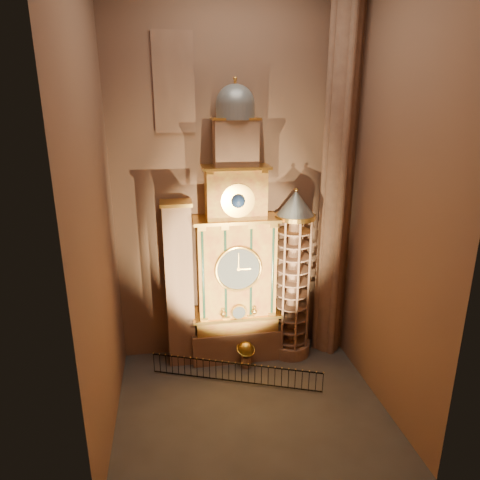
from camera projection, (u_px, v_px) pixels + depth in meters
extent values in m
plane|color=#383330|center=(251.00, 405.00, 22.89)|extent=(14.00, 14.00, 0.00)
plane|color=brown|center=(233.00, 182.00, 25.20)|extent=(22.00, 0.00, 22.00)
plane|color=brown|center=(94.00, 211.00, 18.46)|extent=(0.00, 22.00, 22.00)
plane|color=brown|center=(394.00, 200.00, 20.66)|extent=(0.00, 22.00, 22.00)
cube|color=#8C634C|center=(236.00, 341.00, 27.29)|extent=(5.60, 2.20, 2.00)
cube|color=maroon|center=(236.00, 320.00, 26.83)|extent=(5.00, 2.00, 1.00)
cube|color=gold|center=(236.00, 312.00, 26.62)|extent=(5.40, 2.30, 0.18)
cube|color=maroon|center=(236.00, 268.00, 25.78)|extent=(4.60, 2.00, 6.00)
cylinder|color=black|center=(203.00, 275.00, 24.64)|extent=(0.32, 0.32, 5.60)
cylinder|color=black|center=(225.00, 274.00, 24.85)|extent=(0.32, 0.32, 5.60)
cylinder|color=black|center=(251.00, 272.00, 25.08)|extent=(0.32, 0.32, 5.60)
cylinder|color=black|center=(272.00, 271.00, 25.29)|extent=(0.32, 0.32, 5.60)
cube|color=gold|center=(236.00, 219.00, 24.81)|extent=(5.00, 2.25, 0.18)
cylinder|color=#2D3033|center=(238.00, 269.00, 24.73)|extent=(2.60, 0.12, 2.60)
torus|color=gold|center=(239.00, 269.00, 24.69)|extent=(2.80, 0.16, 2.80)
cylinder|color=gold|center=(239.00, 312.00, 25.41)|extent=(0.90, 0.10, 0.90)
sphere|color=gold|center=(223.00, 314.00, 25.32)|extent=(0.36, 0.36, 0.36)
sphere|color=gold|center=(254.00, 311.00, 25.62)|extent=(0.36, 0.36, 0.36)
cube|color=maroon|center=(235.00, 194.00, 24.41)|extent=(3.40, 1.80, 3.00)
sphere|color=#0C1D40|center=(238.00, 201.00, 23.62)|extent=(0.80, 0.80, 0.80)
cube|color=gold|center=(236.00, 167.00, 23.90)|extent=(3.80, 2.00, 0.15)
cube|color=#8C634C|center=(235.00, 144.00, 23.57)|extent=(2.40, 1.60, 2.60)
sphere|color=slate|center=(235.00, 104.00, 22.93)|extent=(2.10, 2.10, 2.10)
cylinder|color=gold|center=(235.00, 86.00, 22.66)|extent=(0.14, 0.14, 0.80)
cube|color=#8C634C|center=(180.00, 287.00, 25.54)|extent=(1.60, 1.40, 10.00)
cube|color=gold|center=(181.00, 320.00, 25.75)|extent=(1.35, 0.10, 2.10)
cube|color=#531B16|center=(181.00, 320.00, 25.70)|extent=(1.05, 0.04, 1.75)
cube|color=gold|center=(179.00, 280.00, 24.97)|extent=(1.35, 0.10, 2.10)
cube|color=#531B16|center=(179.00, 280.00, 24.91)|extent=(1.05, 0.04, 1.75)
cube|color=gold|center=(177.00, 238.00, 24.18)|extent=(1.35, 0.10, 2.10)
cube|color=#531B16|center=(178.00, 238.00, 24.12)|extent=(1.05, 0.04, 1.75)
cube|color=gold|center=(176.00, 203.00, 24.00)|extent=(1.80, 1.60, 0.20)
cylinder|color=#8C634C|center=(290.00, 346.00, 27.74)|extent=(2.50, 2.50, 0.80)
cylinder|color=#8C634C|center=(292.00, 283.00, 26.38)|extent=(0.70, 0.70, 8.20)
cylinder|color=gold|center=(295.00, 217.00, 25.11)|extent=(2.40, 2.40, 0.25)
cone|color=slate|center=(296.00, 203.00, 24.86)|extent=(2.30, 2.30, 1.50)
sphere|color=gold|center=(296.00, 190.00, 24.62)|extent=(0.20, 0.20, 0.20)
cylinder|color=#8C634C|center=(337.00, 182.00, 25.22)|extent=(1.60, 1.60, 22.00)
cylinder|color=#8C634C|center=(350.00, 182.00, 25.35)|extent=(0.44, 0.44, 22.00)
cylinder|color=#8C634C|center=(324.00, 183.00, 25.10)|extent=(0.44, 0.44, 22.00)
cylinder|color=#8C634C|center=(332.00, 180.00, 25.97)|extent=(0.44, 0.44, 22.00)
cylinder|color=#8C634C|center=(343.00, 185.00, 24.47)|extent=(0.44, 0.44, 22.00)
cube|color=navy|center=(174.00, 83.00, 22.98)|extent=(2.00, 0.10, 5.00)
cube|color=#8C634C|center=(174.00, 83.00, 22.92)|extent=(2.20, 0.06, 5.20)
cylinder|color=#8C634C|center=(246.00, 361.00, 26.22)|extent=(0.63, 0.63, 0.73)
sphere|color=gold|center=(246.00, 349.00, 25.97)|extent=(0.94, 0.94, 0.94)
torus|color=gold|center=(246.00, 349.00, 25.97)|extent=(1.45, 1.41, 0.51)
cube|color=black|center=(235.00, 363.00, 24.37)|extent=(9.29, 3.55, 0.05)
cube|color=black|center=(235.00, 381.00, 24.73)|extent=(9.29, 3.55, 0.05)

